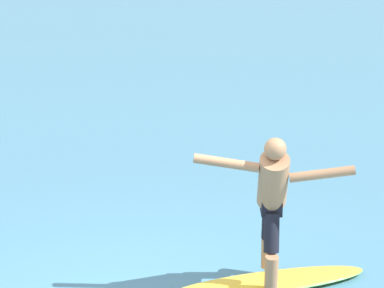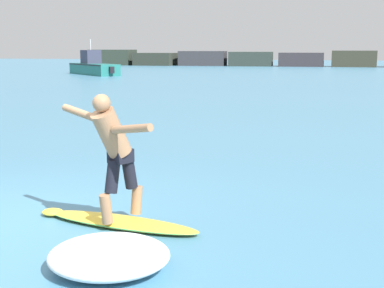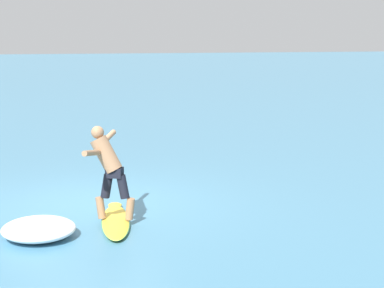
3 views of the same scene
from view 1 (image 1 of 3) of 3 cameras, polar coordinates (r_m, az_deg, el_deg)
surfboard at (r=9.07m, az=4.62°, el=-8.67°), size 2.23×0.76×0.23m
surfer at (r=8.61m, az=5.06°, el=-3.31°), size 1.39×0.91×1.53m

